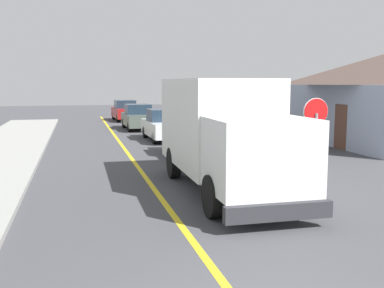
{
  "coord_description": "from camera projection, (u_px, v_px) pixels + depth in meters",
  "views": [
    {
      "loc": [
        -2.13,
        -4.14,
        3.09
      ],
      "look_at": [
        0.96,
        7.93,
        1.4
      ],
      "focal_mm": 42.33,
      "sensor_mm": 36.0,
      "label": 1
    }
  ],
  "objects": [
    {
      "name": "parked_car_mid",
      "position": [
        164.0,
        126.0,
        24.44
      ],
      "size": [
        1.91,
        4.44,
        1.67
      ],
      "color": "silver",
      "rests_on": "ground"
    },
    {
      "name": "stop_sign",
      "position": [
        316.0,
        125.0,
        13.35
      ],
      "size": [
        0.8,
        0.1,
        2.65
      ],
      "color": "gray",
      "rests_on": "ground"
    },
    {
      "name": "box_truck",
      "position": [
        223.0,
        129.0,
        12.94
      ],
      "size": [
        2.46,
        7.2,
        3.2
      ],
      "color": "silver",
      "rests_on": "ground"
    },
    {
      "name": "parked_car_furthest",
      "position": [
        125.0,
        111.0,
        37.03
      ],
      "size": [
        1.98,
        4.47,
        1.67
      ],
      "color": "maroon",
      "rests_on": "ground"
    },
    {
      "name": "parked_car_far",
      "position": [
        138.0,
        117.0,
        30.13
      ],
      "size": [
        1.89,
        4.44,
        1.67
      ],
      "color": "#4C564C",
      "rests_on": "ground"
    },
    {
      "name": "parked_car_near",
      "position": [
        192.0,
        137.0,
        19.18
      ],
      "size": [
        1.88,
        4.43,
        1.67
      ],
      "color": "#B7B7BC",
      "rests_on": "ground"
    },
    {
      "name": "centre_line_yellow",
      "position": [
        147.0,
        180.0,
        14.51
      ],
      "size": [
        0.16,
        56.0,
        0.01
      ],
      "primitive_type": "cube",
      "color": "gold",
      "rests_on": "ground"
    },
    {
      "name": "parked_van_across",
      "position": [
        253.0,
        137.0,
        19.42
      ],
      "size": [
        1.97,
        4.47,
        1.67
      ],
      "color": "silver",
      "rests_on": "ground"
    }
  ]
}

